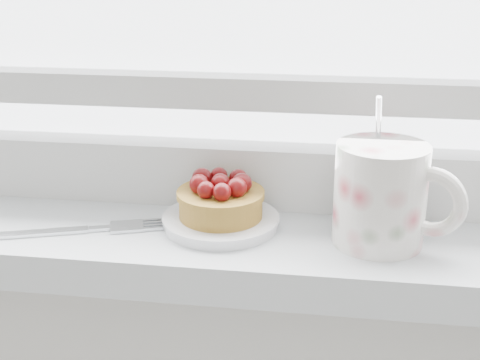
% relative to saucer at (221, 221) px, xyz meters
% --- Properties ---
extents(saucer, '(0.12, 0.12, 0.01)m').
position_rel_saucer_xyz_m(saucer, '(0.00, 0.00, 0.00)').
color(saucer, white).
rests_on(saucer, windowsill).
extents(raspberry_tart, '(0.09, 0.09, 0.05)m').
position_rel_saucer_xyz_m(raspberry_tart, '(0.00, 0.00, 0.03)').
color(raspberry_tart, brown).
rests_on(raspberry_tart, saucer).
extents(floral_mug, '(0.14, 0.12, 0.15)m').
position_rel_saucer_xyz_m(floral_mug, '(0.17, -0.02, 0.05)').
color(floral_mug, white).
rests_on(floral_mug, windowsill).
extents(fork, '(0.22, 0.09, 0.00)m').
position_rel_saucer_xyz_m(fork, '(-0.15, -0.04, -0.00)').
color(fork, silver).
rests_on(fork, windowsill).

